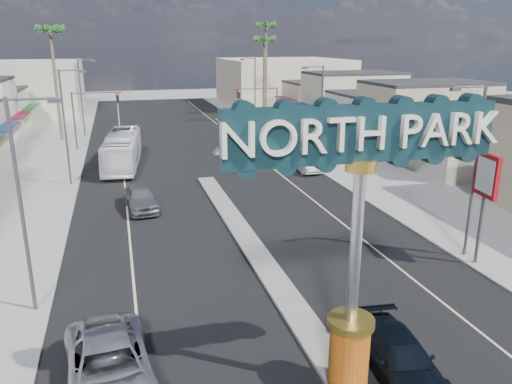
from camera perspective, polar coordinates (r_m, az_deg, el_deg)
ground at (r=42.56m, az=-6.03°, el=1.81°), size 160.00×160.00×0.00m
road at (r=42.56m, az=-6.03°, el=1.81°), size 20.00×120.00×0.01m
median_island at (r=27.69m, az=-0.41°, el=-6.34°), size 1.30×30.00×0.16m
sidewalk_left at (r=42.67m, az=-24.89°, el=0.42°), size 8.00×120.00×0.12m
sidewalk_right at (r=46.81m, az=11.13°, el=3.04°), size 8.00×120.00×0.12m
storefront_row_right at (r=62.22m, az=14.31°, el=8.97°), size 12.00×42.00×6.00m
backdrop_far_left at (r=87.24m, az=-26.07°, el=10.60°), size 20.00×20.00×8.00m
backdrop_far_right at (r=90.51m, az=3.06°, el=12.41°), size 20.00×20.00×8.00m
gateway_sign at (r=15.07m, az=11.55°, el=-3.12°), size 8.20×1.50×9.15m
traffic_signal_left at (r=55.05m, az=-18.28°, el=9.02°), size 5.09×0.45×6.00m
traffic_signal_right at (r=57.21m, az=0.66°, el=10.12°), size 5.09×0.45×6.00m
streetlight_l_near at (r=21.76m, az=-24.97°, el=-0.55°), size 2.03×0.22×9.00m
streetlight_l_mid at (r=41.19m, az=-20.83°, el=7.51°), size 2.03×0.22×9.00m
streetlight_l_far at (r=62.98m, az=-19.23°, el=10.55°), size 2.03×0.22×9.00m
streetlight_r_near at (r=27.37m, az=23.56°, el=2.94°), size 2.03×0.22×9.00m
streetlight_r_mid at (r=44.41m, az=7.32°, el=9.07°), size 2.03×0.22×9.00m
streetlight_r_far at (r=65.13m, az=-0.26°, el=11.65°), size 2.03×0.22×9.00m
palm_left_far at (r=60.92m, az=-22.44°, el=16.13°), size 2.60×2.60×13.10m
palm_right_mid at (r=69.41m, az=0.97°, el=16.54°), size 2.60×2.60×12.10m
palm_right_far at (r=75.74m, az=1.15°, el=17.92°), size 2.60×2.60×14.10m
suv_left at (r=17.86m, az=-16.44°, el=-18.62°), size 3.22×6.12×1.64m
suv_right at (r=18.51m, az=16.12°, el=-17.68°), size 2.43×4.97×1.39m
car_parked_left at (r=34.63m, az=-13.05°, el=-0.64°), size 2.40×5.05×1.67m
car_parked_right at (r=44.25m, az=5.63°, el=3.42°), size 1.69×4.67×1.53m
city_bus at (r=46.79m, az=-15.03°, el=4.67°), size 3.86×11.46×3.13m
bank_pylon_sign at (r=26.82m, az=24.81°, el=1.07°), size 0.45×1.79×5.67m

